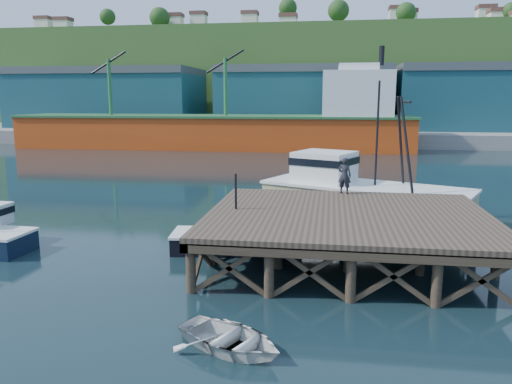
% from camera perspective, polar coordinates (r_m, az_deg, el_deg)
% --- Properties ---
extents(ground, '(300.00, 300.00, 0.00)m').
position_cam_1_polar(ground, '(22.94, -3.69, -7.05)').
color(ground, black).
rests_on(ground, ground).
extents(wharf, '(12.00, 10.00, 2.62)m').
position_cam_1_polar(wharf, '(21.77, 10.46, -2.88)').
color(wharf, brown).
rests_on(wharf, ground).
extents(far_quay, '(160.00, 40.00, 2.00)m').
position_cam_1_polar(far_quay, '(91.66, 5.61, 6.86)').
color(far_quay, gray).
rests_on(far_quay, ground).
extents(warehouse_left, '(32.00, 16.00, 9.00)m').
position_cam_1_polar(warehouse_left, '(95.03, -16.42, 9.94)').
color(warehouse_left, '#194952').
rests_on(warehouse_left, far_quay).
extents(warehouse_mid, '(28.00, 16.00, 9.00)m').
position_cam_1_polar(warehouse_mid, '(86.48, 5.50, 10.29)').
color(warehouse_mid, '#194952').
rests_on(warehouse_mid, far_quay).
extents(warehouse_right, '(30.00, 16.00, 9.00)m').
position_cam_1_polar(warehouse_right, '(89.99, 25.21, 9.35)').
color(warehouse_right, '#194952').
rests_on(warehouse_right, far_quay).
extents(cargo_ship, '(55.50, 10.00, 13.75)m').
position_cam_1_polar(cargo_ship, '(70.68, -2.24, 7.67)').
color(cargo_ship, '#C64112').
rests_on(cargo_ship, ground).
extents(hillside, '(220.00, 50.00, 22.00)m').
position_cam_1_polar(hillside, '(121.51, 6.45, 12.48)').
color(hillside, '#2D511E').
rests_on(hillside, ground).
extents(boat_black, '(6.20, 5.18, 3.71)m').
position_cam_1_polar(boat_black, '(23.38, -2.11, -4.95)').
color(boat_black, black).
rests_on(boat_black, ground).
extents(trawler, '(12.56, 8.78, 7.95)m').
position_cam_1_polar(trawler, '(29.64, 11.86, 0.06)').
color(trawler, tan).
rests_on(trawler, ground).
extents(dinghy, '(4.01, 3.61, 0.68)m').
position_cam_1_polar(dinghy, '(14.58, -2.95, -16.38)').
color(dinghy, silver).
rests_on(dinghy, ground).
extents(dockworker, '(0.79, 0.63, 1.88)m').
position_cam_1_polar(dockworker, '(26.06, 10.09, 1.87)').
color(dockworker, black).
rests_on(dockworker, wharf).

